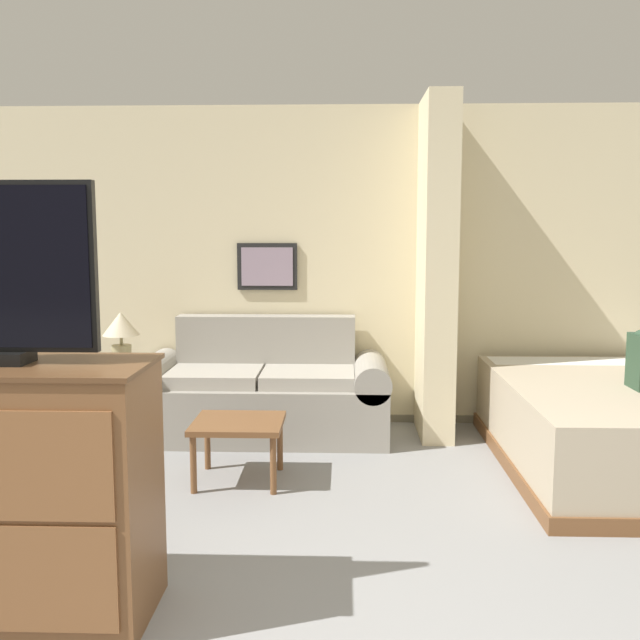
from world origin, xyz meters
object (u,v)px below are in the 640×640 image
couch (263,394)px  bed (613,425)px  table_lamp (121,330)px  tv_dresser (7,492)px  coffee_table (238,429)px

couch → bed: couch is taller
table_lamp → bed: 3.63m
table_lamp → tv_dresser: size_ratio=0.34×
table_lamp → tv_dresser: 2.66m
couch → table_lamp: bearing=-176.7°
tv_dresser → bed: bearing=31.7°
coffee_table → table_lamp: 1.52m
table_lamp → bed: table_lamp is taller
couch → table_lamp: (-1.09, -0.06, 0.51)m
tv_dresser → bed: tv_dresser is taller
table_lamp → coffee_table: bearing=-43.3°
couch → tv_dresser: (-0.74, -2.68, 0.20)m
tv_dresser → bed: (3.19, 1.97, -0.24)m
table_lamp → tv_dresser: tv_dresser is taller
bed → coffee_table: bearing=-172.3°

